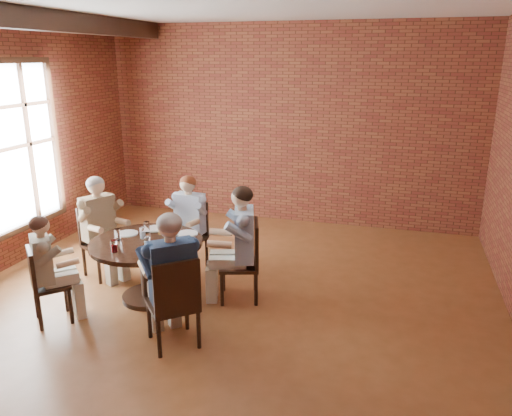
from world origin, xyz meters
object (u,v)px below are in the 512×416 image
(chair_d, at_px, (43,282))
(smartphone, at_px, (153,257))
(chair_e, at_px, (175,300))
(diner_a, at_px, (239,244))
(diner_b, at_px, (188,224))
(chair_a, at_px, (247,258))
(chair_b, at_px, (191,232))
(dining_table, at_px, (147,258))
(diner_c, at_px, (101,228))
(diner_e, at_px, (171,280))
(chair_c, at_px, (99,238))
(diner_d, at_px, (49,270))

(chair_d, xyz_separation_m, smartphone, (1.13, 0.40, 0.27))
(chair_e, bearing_deg, chair_d, -43.25)
(diner_a, distance_m, diner_b, 1.15)
(chair_a, bearing_deg, chair_e, -33.62)
(diner_a, height_order, chair_b, diner_a)
(chair_a, xyz_separation_m, diner_a, (-0.09, -0.03, 0.18))
(dining_table, bearing_deg, diner_c, 153.63)
(dining_table, height_order, chair_a, chair_a)
(chair_b, bearing_deg, diner_e, -66.49)
(chair_a, xyz_separation_m, chair_b, (-1.03, 0.71, -0.02))
(chair_b, bearing_deg, diner_c, -142.72)
(diner_a, height_order, chair_e, diner_a)
(chair_a, distance_m, chair_c, 2.12)
(diner_a, relative_size, chair_d, 1.60)
(chair_a, xyz_separation_m, diner_b, (-1.04, 0.63, 0.13))
(chair_a, xyz_separation_m, diner_e, (-0.42, -1.17, 0.18))
(diner_e, bearing_deg, diner_b, -112.31)
(dining_table, relative_size, chair_c, 1.40)
(chair_c, distance_m, chair_d, 1.33)
(diner_b, bearing_deg, smartphone, -75.55)
(chair_b, height_order, chair_e, chair_e)
(chair_d, xyz_separation_m, diner_d, (0.05, 0.05, 0.13))
(diner_a, bearing_deg, chair_d, -75.63)
(chair_b, bearing_deg, chair_d, -110.30)
(smartphone, bearing_deg, diner_b, 120.27)
(chair_c, xyz_separation_m, diner_c, (0.08, -0.04, 0.16))
(chair_c, height_order, chair_d, chair_c)
(diner_b, xyz_separation_m, diner_c, (-1.00, -0.54, 0.02))
(chair_b, distance_m, diner_d, 2.05)
(chair_e, bearing_deg, diner_e, -90.00)
(chair_a, bearing_deg, diner_b, -138.69)
(diner_d, bearing_deg, diner_a, -103.94)
(chair_c, bearing_deg, dining_table, -90.00)
(chair_b, relative_size, smartphone, 6.32)
(diner_c, bearing_deg, chair_e, -102.15)
(diner_a, distance_m, chair_d, 2.20)
(chair_b, bearing_deg, chair_c, -146.23)
(dining_table, bearing_deg, diner_b, 84.29)
(diner_d, bearing_deg, chair_b, -70.72)
(chair_e, bearing_deg, diner_c, -79.63)
(diner_a, relative_size, chair_c, 1.48)
(chair_d, distance_m, smartphone, 1.23)
(dining_table, distance_m, diner_a, 1.11)
(chair_a, height_order, smartphone, chair_a)
(diner_c, height_order, chair_e, diner_c)
(diner_c, xyz_separation_m, diner_d, (0.13, -1.23, -0.06))
(dining_table, xyz_separation_m, diner_b, (0.10, 0.99, 0.13))
(chair_a, relative_size, diner_e, 0.69)
(diner_b, relative_size, diner_e, 0.93)
(chair_a, distance_m, diner_c, 2.05)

